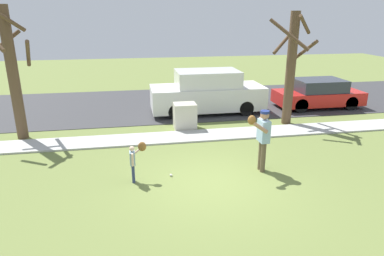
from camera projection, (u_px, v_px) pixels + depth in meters
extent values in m
plane|color=olive|center=(190.00, 138.00, 12.34)|extent=(48.00, 48.00, 0.00)
cube|color=#B2B2AD|center=(189.00, 136.00, 12.43)|extent=(36.00, 1.20, 0.06)
cube|color=#38383A|center=(172.00, 103.00, 17.10)|extent=(36.00, 6.80, 0.02)
cylinder|color=brown|center=(263.00, 157.00, 9.58)|extent=(0.14, 0.14, 0.88)
cylinder|color=brown|center=(261.00, 155.00, 9.74)|extent=(0.14, 0.14, 0.88)
cube|color=#8CADC6|center=(264.00, 131.00, 9.42)|extent=(0.25, 0.43, 0.62)
sphere|color=#A87A5B|center=(265.00, 115.00, 9.28)|extent=(0.24, 0.24, 0.24)
cylinder|color=navy|center=(265.00, 112.00, 9.25)|extent=(0.25, 0.25, 0.07)
cylinder|color=#A87A5B|center=(259.00, 127.00, 9.06)|extent=(0.54, 0.11, 0.42)
ellipsoid|color=brown|center=(252.00, 120.00, 8.96)|extent=(0.22, 0.14, 0.26)
cylinder|color=#A87A5B|center=(260.00, 127.00, 9.66)|extent=(0.10, 0.10, 0.59)
cylinder|color=navy|center=(133.00, 172.00, 9.09)|extent=(0.08, 0.08, 0.51)
cylinder|color=navy|center=(133.00, 174.00, 9.00)|extent=(0.08, 0.08, 0.51)
cube|color=#8CADC6|center=(132.00, 158.00, 8.91)|extent=(0.14, 0.25, 0.36)
sphere|color=beige|center=(132.00, 149.00, 8.83)|extent=(0.14, 0.14, 0.14)
cylinder|color=beige|center=(138.00, 151.00, 9.04)|extent=(0.31, 0.07, 0.24)
ellipsoid|color=brown|center=(142.00, 147.00, 9.02)|extent=(0.22, 0.14, 0.26)
cylinder|color=beige|center=(133.00, 160.00, 8.76)|extent=(0.06, 0.06, 0.34)
sphere|color=white|center=(171.00, 175.00, 9.42)|extent=(0.07, 0.07, 0.07)
cube|color=beige|center=(185.00, 116.00, 13.20)|extent=(0.85, 0.70, 1.01)
cylinder|color=brown|center=(291.00, 70.00, 13.32)|extent=(0.37, 0.37, 4.37)
cylinder|color=brown|center=(303.00, 52.00, 13.36)|extent=(0.53, 1.36, 1.02)
cylinder|color=brown|center=(283.00, 43.00, 13.33)|extent=(1.05, 0.69, 0.85)
cylinder|color=brown|center=(289.00, 35.00, 12.38)|extent=(1.26, 1.11, 1.14)
cylinder|color=brown|center=(305.00, 24.00, 12.54)|extent=(0.83, 0.72, 0.74)
cylinder|color=brown|center=(13.00, 75.00, 11.63)|extent=(0.37, 0.37, 4.56)
cylinder|color=brown|center=(28.00, 54.00, 11.66)|extent=(0.53, 1.36, 1.02)
cylinder|color=brown|center=(4.00, 43.00, 11.63)|extent=(1.05, 0.69, 0.85)
cylinder|color=brown|center=(9.00, 20.00, 10.83)|extent=(0.84, 0.72, 0.74)
cube|color=silver|center=(207.00, 97.00, 15.36)|extent=(5.00, 1.95, 1.00)
cube|color=silver|center=(207.00, 78.00, 15.09)|extent=(2.75, 1.79, 0.70)
cylinder|color=black|center=(234.00, 99.00, 16.54)|extent=(0.64, 0.22, 0.64)
cylinder|color=black|center=(246.00, 108.00, 14.93)|extent=(0.64, 0.22, 0.64)
cylinder|color=black|center=(171.00, 102.00, 16.03)|extent=(0.64, 0.22, 0.64)
cylinder|color=black|center=(176.00, 112.00, 14.41)|extent=(0.64, 0.22, 0.64)
cube|color=red|center=(318.00, 97.00, 16.25)|extent=(4.00, 1.75, 0.60)
cube|color=#2D333D|center=(319.00, 85.00, 16.07)|extent=(2.20, 1.61, 0.55)
cylinder|color=black|center=(332.00, 96.00, 17.22)|extent=(0.64, 0.22, 0.64)
cylinder|color=black|center=(351.00, 103.00, 15.79)|extent=(0.64, 0.22, 0.64)
cylinder|color=black|center=(286.00, 98.00, 16.81)|extent=(0.64, 0.22, 0.64)
cylinder|color=black|center=(301.00, 105.00, 15.38)|extent=(0.64, 0.22, 0.64)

